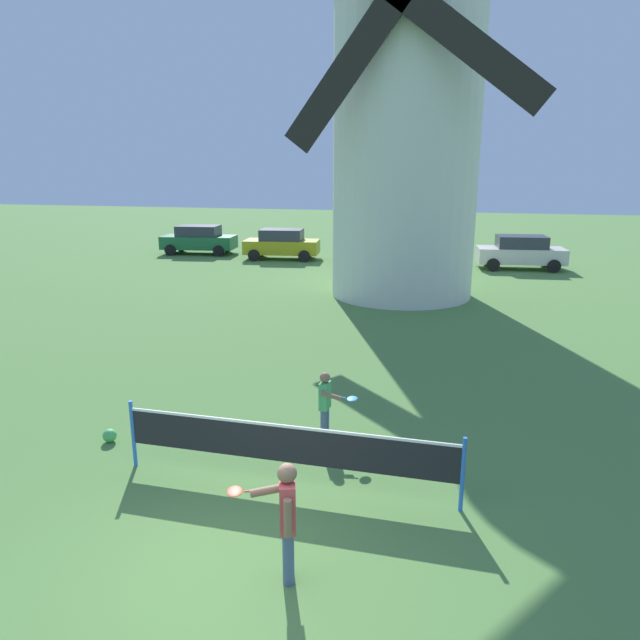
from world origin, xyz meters
The scene contains 10 objects.
ground_plane centered at (0.00, 0.00, 0.00)m, with size 120.00×120.00×0.00m, color #517F3D.
windmill centered at (0.20, 15.79, 6.78)m, with size 8.95×5.87×14.00m.
tennis_net centered at (0.15, 1.85, 0.68)m, with size 5.09×0.06×1.10m.
player_near centered at (0.76, -0.05, 0.83)m, with size 0.88×0.47×1.47m.
player_far centered at (0.34, 3.55, 0.69)m, with size 0.71×0.53×1.21m.
stray_ball centered at (-3.24, 2.47, 0.12)m, with size 0.23×0.23×0.23m, color #4CB259.
parked_car_green centered at (-11.89, 23.79, 0.81)m, with size 4.17×2.30×1.56m.
parked_car_mustard centered at (-6.84, 23.09, 0.81)m, with size 4.02×2.28×1.56m.
parked_car_black centered at (-1.01, 23.21, 0.81)m, with size 4.08×2.20×1.56m.
parked_car_cream centered at (4.97, 22.98, 0.81)m, with size 4.10×2.22×1.56m.
Camera 1 is at (2.54, -5.43, 4.57)m, focal length 32.31 mm.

